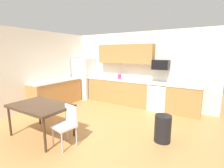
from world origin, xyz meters
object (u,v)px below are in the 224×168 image
(chair_near_table, at_px, (67,123))
(trash_bin, at_px, (163,128))
(refrigerator, at_px, (84,78))
(dining_table, at_px, (40,107))
(kettle, at_px, (119,77))
(microwave, at_px, (161,65))
(oven_range, at_px, (158,97))

(chair_near_table, xyz_separation_m, trash_bin, (1.67, 1.21, -0.20))
(refrigerator, relative_size, dining_table, 1.22)
(trash_bin, bearing_deg, refrigerator, 153.45)
(trash_bin, distance_m, kettle, 3.18)
(refrigerator, distance_m, microwave, 3.33)
(refrigerator, bearing_deg, microwave, 3.17)
(chair_near_table, bearing_deg, oven_range, 73.52)
(microwave, distance_m, trash_bin, 2.59)
(microwave, relative_size, trash_bin, 0.90)
(refrigerator, bearing_deg, chair_near_table, -54.30)
(trash_bin, bearing_deg, dining_table, -153.46)
(refrigerator, xyz_separation_m, oven_range, (3.25, 0.08, -0.40))
(dining_table, bearing_deg, chair_near_table, 2.25)
(refrigerator, height_order, oven_range, refrigerator)
(oven_range, xyz_separation_m, kettle, (-1.57, 0.05, 0.56))
(dining_table, bearing_deg, microwave, 62.36)
(oven_range, distance_m, microwave, 1.09)
(chair_near_table, bearing_deg, microwave, 73.99)
(oven_range, xyz_separation_m, chair_near_table, (-0.96, -3.26, 0.05))
(dining_table, relative_size, kettle, 7.00)
(microwave, xyz_separation_m, chair_near_table, (-0.96, -3.36, -1.04))
(oven_range, relative_size, kettle, 4.55)
(refrigerator, height_order, microwave, refrigerator)
(microwave, xyz_separation_m, kettle, (-1.57, -0.05, -0.52))
(trash_bin, bearing_deg, kettle, 137.12)
(oven_range, relative_size, dining_table, 0.65)
(refrigerator, xyz_separation_m, microwave, (3.25, 0.18, 0.69))
(oven_range, distance_m, dining_table, 3.75)
(microwave, bearing_deg, chair_near_table, -106.01)
(refrigerator, xyz_separation_m, trash_bin, (3.96, -1.98, -0.56))
(kettle, bearing_deg, microwave, 1.83)
(dining_table, height_order, chair_near_table, chair_near_table)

